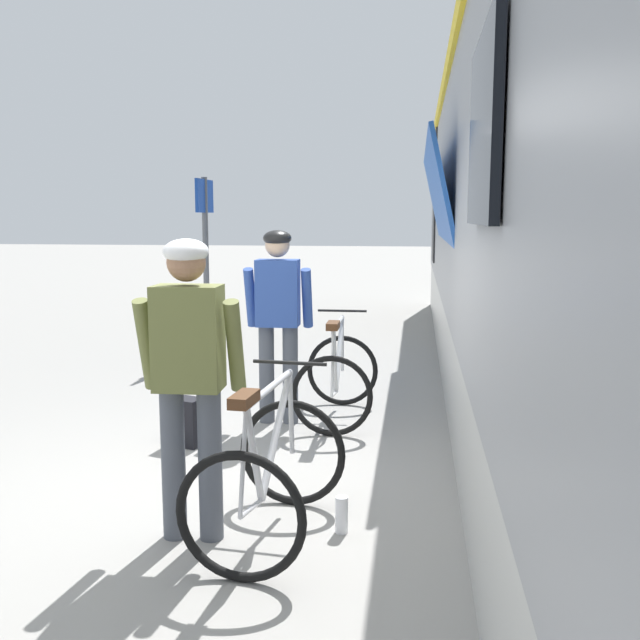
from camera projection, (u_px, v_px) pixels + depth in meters
ground_plane at (211, 500)px, 4.72m from camera, size 80.00×80.00×0.00m
train_car at (639, 206)px, 5.76m from camera, size 3.23×18.19×3.88m
cyclist_near_in_blue at (278, 309)px, 6.37m from camera, size 0.62×0.32×1.76m
cyclist_far_in_olive at (189, 363)px, 4.03m from camera, size 0.62×0.33×1.76m
bicycle_near_white at (337, 378)px, 6.54m from camera, size 0.73×1.08×0.99m
bicycle_far_silver at (269, 474)px, 4.10m from camera, size 0.80×1.13×0.99m
backpack_on_platform at (186, 422)px, 5.84m from camera, size 0.32×0.26×0.40m
water_bottle_near_the_bikes at (342, 515)px, 4.23m from camera, size 0.08×0.08×0.22m
platform_sign_post at (205, 236)px, 9.53m from camera, size 0.08×0.70×2.40m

